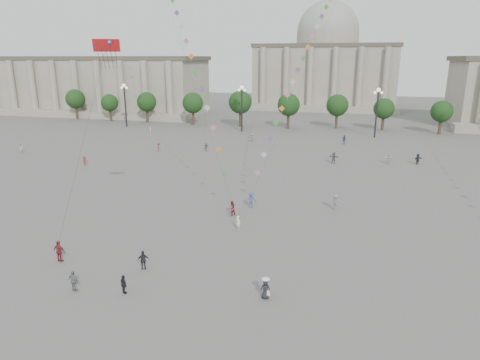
# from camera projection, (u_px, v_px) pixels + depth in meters

# --- Properties ---
(ground) EXTENTS (360.00, 360.00, 0.00)m
(ground) POSITION_uv_depth(u_px,v_px,m) (205.00, 291.00, 32.01)
(ground) COLOR #565350
(ground) RESTS_ON ground
(hall_west) EXTENTS (84.00, 26.22, 17.20)m
(hall_west) POSITION_uv_depth(u_px,v_px,m) (77.00, 85.00, 135.13)
(hall_west) COLOR gray
(hall_west) RESTS_ON ground
(hall_central) EXTENTS (48.30, 34.30, 35.50)m
(hall_central) POSITION_uv_depth(u_px,v_px,m) (326.00, 65.00, 148.31)
(hall_central) COLOR gray
(hall_central) RESTS_ON ground
(tree_row) EXTENTS (137.12, 5.12, 8.00)m
(tree_row) POSITION_uv_depth(u_px,v_px,m) (310.00, 107.00, 103.09)
(tree_row) COLOR #38281C
(tree_row) RESTS_ON ground
(lamp_post_far_west) EXTENTS (2.00, 0.90, 10.65)m
(lamp_post_far_west) POSITION_uv_depth(u_px,v_px,m) (125.00, 97.00, 105.96)
(lamp_post_far_west) COLOR #262628
(lamp_post_far_west) RESTS_ON ground
(lamp_post_mid_west) EXTENTS (2.00, 0.90, 10.65)m
(lamp_post_mid_west) POSITION_uv_depth(u_px,v_px,m) (242.00, 100.00, 98.73)
(lamp_post_mid_west) COLOR #262628
(lamp_post_mid_west) RESTS_ON ground
(lamp_post_mid_east) EXTENTS (2.00, 0.90, 10.65)m
(lamp_post_mid_east) POSITION_uv_depth(u_px,v_px,m) (377.00, 103.00, 91.49)
(lamp_post_mid_east) COLOR #262628
(lamp_post_mid_east) RESTS_ON ground
(person_crowd_0) EXTENTS (1.20, 0.84, 1.90)m
(person_crowd_0) POSITION_uv_depth(u_px,v_px,m) (344.00, 140.00, 85.91)
(person_crowd_0) COLOR navy
(person_crowd_0) RESTS_ON ground
(person_crowd_1) EXTENTS (1.15, 1.06, 1.89)m
(person_crowd_1) POSITION_uv_depth(u_px,v_px,m) (21.00, 148.00, 78.03)
(person_crowd_1) COLOR silver
(person_crowd_1) RESTS_ON ground
(person_crowd_2) EXTENTS (0.89, 1.15, 1.57)m
(person_crowd_2) POSITION_uv_depth(u_px,v_px,m) (85.00, 161.00, 68.83)
(person_crowd_2) COLOR brown
(person_crowd_2) RESTS_ON ground
(person_crowd_4) EXTENTS (1.60, 1.23, 1.69)m
(person_crowd_4) POSITION_uv_depth(u_px,v_px,m) (252.00, 138.00, 88.47)
(person_crowd_4) COLOR silver
(person_crowd_4) RESTS_ON ground
(person_crowd_6) EXTENTS (1.37, 1.03, 1.88)m
(person_crowd_6) POSITION_uv_depth(u_px,v_px,m) (335.00, 202.00, 48.71)
(person_crowd_6) COLOR slate
(person_crowd_6) RESTS_ON ground
(person_crowd_7) EXTENTS (1.57, 0.52, 1.69)m
(person_crowd_7) POSITION_uv_depth(u_px,v_px,m) (389.00, 159.00, 69.95)
(person_crowd_7) COLOR silver
(person_crowd_7) RESTS_ON ground
(person_crowd_9) EXTENTS (1.57, 1.45, 1.75)m
(person_crowd_9) POSITION_uv_depth(u_px,v_px,m) (418.00, 159.00, 69.74)
(person_crowd_9) COLOR #212327
(person_crowd_9) RESTS_ON ground
(person_crowd_10) EXTENTS (0.45, 0.60, 1.51)m
(person_crowd_10) POSITION_uv_depth(u_px,v_px,m) (150.00, 130.00, 98.00)
(person_crowd_10) COLOR silver
(person_crowd_10) RESTS_ON ground
(person_crowd_12) EXTENTS (1.82, 0.75, 1.91)m
(person_crowd_12) POSITION_uv_depth(u_px,v_px,m) (334.00, 158.00, 70.35)
(person_crowd_12) COLOR slate
(person_crowd_12) RESTS_ON ground
(person_crowd_13) EXTENTS (0.66, 0.58, 1.52)m
(person_crowd_13) POSITION_uv_depth(u_px,v_px,m) (238.00, 223.00, 43.17)
(person_crowd_13) COLOR white
(person_crowd_13) RESTS_ON ground
(person_crowd_16) EXTENTS (0.96, 0.70, 1.52)m
(person_crowd_16) POSITION_uv_depth(u_px,v_px,m) (206.00, 147.00, 79.87)
(person_crowd_16) COLOR #595A5E
(person_crowd_16) RESTS_ON ground
(person_crowd_17) EXTENTS (0.97, 1.15, 1.55)m
(person_crowd_17) POSITION_uv_depth(u_px,v_px,m) (159.00, 147.00, 79.68)
(person_crowd_17) COLOR maroon
(person_crowd_17) RESTS_ON ground
(tourist_0) EXTENTS (1.17, 0.58, 1.92)m
(tourist_0) POSITION_uv_depth(u_px,v_px,m) (59.00, 251.00, 36.35)
(tourist_0) COLOR maroon
(tourist_0) RESTS_ON ground
(tourist_1) EXTENTS (0.93, 0.79, 1.49)m
(tourist_1) POSITION_uv_depth(u_px,v_px,m) (124.00, 284.00, 31.45)
(tourist_1) COLOR black
(tourist_1) RESTS_ON ground
(tourist_3) EXTENTS (1.08, 0.71, 1.71)m
(tourist_3) POSITION_uv_depth(u_px,v_px,m) (74.00, 281.00, 31.76)
(tourist_3) COLOR slate
(tourist_3) RESTS_ON ground
(tourist_4) EXTENTS (1.04, 0.77, 1.65)m
(tourist_4) POSITION_uv_depth(u_px,v_px,m) (143.00, 260.00, 35.05)
(tourist_4) COLOR #222328
(tourist_4) RESTS_ON ground
(kite_flyer_0) EXTENTS (1.04, 1.06, 1.72)m
(kite_flyer_0) POSITION_uv_depth(u_px,v_px,m) (232.00, 208.00, 47.02)
(kite_flyer_0) COLOR maroon
(kite_flyer_0) RESTS_ON ground
(kite_flyer_1) EXTENTS (1.38, 1.18, 1.85)m
(kite_flyer_1) POSITION_uv_depth(u_px,v_px,m) (251.00, 200.00, 49.53)
(kite_flyer_1) COLOR #394982
(kite_flyer_1) RESTS_ON ground
(hat_person) EXTENTS (0.78, 0.60, 1.69)m
(hat_person) POSITION_uv_depth(u_px,v_px,m) (266.00, 288.00, 30.78)
(hat_person) COLOR black
(hat_person) RESTS_ON ground
(dragon_kite) EXTENTS (2.63, 3.29, 17.25)m
(dragon_kite) POSITION_uv_depth(u_px,v_px,m) (107.00, 56.00, 35.91)
(dragon_kite) COLOR #B31316
(dragon_kite) RESTS_ON ground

